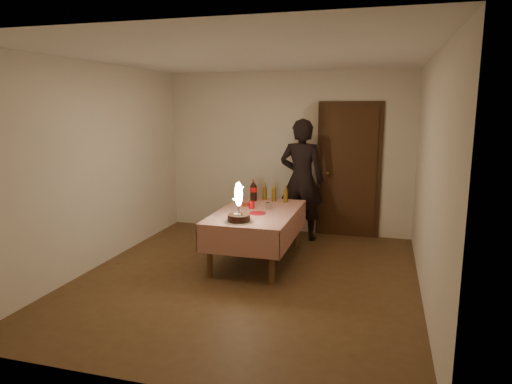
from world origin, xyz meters
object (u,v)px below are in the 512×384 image
red_cup (252,205)px  photographer (302,180)px  dining_table (257,218)px  birthday_cake (239,212)px  cola_bottle (253,191)px  amber_bottle_left (265,192)px  red_plate (257,213)px  amber_bottle_mid (274,193)px  clear_cup (268,206)px  amber_bottle_right (286,194)px

red_cup → photographer: (0.49, 1.06, 0.20)m
dining_table → photographer: 1.29m
birthday_cake → cola_bottle: (-0.17, 1.21, 0.03)m
red_cup → cola_bottle: size_ratio=0.31×
amber_bottle_left → photographer: 0.66m
red_plate → red_cup: bearing=120.8°
amber_bottle_mid → clear_cup: bearing=-84.3°
birthday_cake → amber_bottle_mid: birthday_cake is taller
red_cup → red_plate: bearing=-59.2°
amber_bottle_mid → red_plate: bearing=-91.4°
red_plate → red_cup: 0.31m
cola_bottle → amber_bottle_right: cola_bottle is taller
birthday_cake → cola_bottle: bearing=97.9°
clear_cup → amber_bottle_right: 0.52m
amber_bottle_right → amber_bottle_left: bearing=163.8°
amber_bottle_right → amber_bottle_mid: size_ratio=1.00×
clear_cup → cola_bottle: 0.59m
birthday_cake → amber_bottle_left: (-0.03, 1.34, -0.00)m
red_cup → amber_bottle_right: size_ratio=0.39×
birthday_cake → photographer: (0.44, 1.79, 0.13)m
dining_table → amber_bottle_left: amber_bottle_left is taller
red_cup → amber_bottle_right: 0.63m
red_plate → amber_bottle_right: (0.21, 0.78, 0.11)m
cola_bottle → amber_bottle_mid: cola_bottle is taller
cola_bottle → amber_bottle_left: size_ratio=1.25×
red_plate → cola_bottle: bearing=109.8°
cola_bottle → photographer: size_ratio=0.17×
birthday_cake → photographer: bearing=76.3°
dining_table → red_plate: 0.18m
cola_bottle → amber_bottle_left: 0.19m
red_cup → amber_bottle_mid: bearing=72.3°
birthday_cake → amber_bottle_right: birthday_cake is taller
dining_table → amber_bottle_mid: bearing=84.5°
birthday_cake → dining_table: bearing=84.7°
dining_table → red_cup: bearing=132.7°
amber_bottle_mid → photographer: size_ratio=0.14×
red_cup → photographer: size_ratio=0.05×
dining_table → red_plate: size_ratio=7.82×
amber_bottle_mid → dining_table: bearing=-95.5°
clear_cup → amber_bottle_left: 0.64m
red_plate → red_cup: (-0.16, 0.26, 0.05)m
amber_bottle_left → amber_bottle_right: 0.35m
dining_table → amber_bottle_mid: size_ratio=6.75×
red_cup → amber_bottle_right: (0.36, 0.52, 0.07)m
red_plate → clear_cup: 0.29m
clear_cup → photographer: bearing=76.0°
red_plate → amber_bottle_mid: (0.02, 0.81, 0.11)m
photographer → clear_cup: bearing=-104.0°
red_plate → red_cup: red_cup is taller
birthday_cake → amber_bottle_right: size_ratio=1.89×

